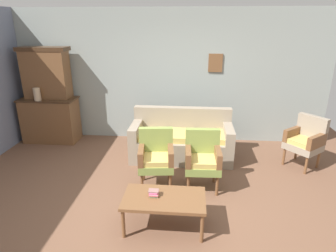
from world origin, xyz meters
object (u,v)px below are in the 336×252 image
at_px(floral_couch, 181,141).
at_px(wingback_chair_by_fireplace, 306,139).
at_px(book_stack_on_table, 154,193).
at_px(armchair_by_doorway, 156,156).
at_px(coffee_table, 164,200).
at_px(armchair_near_couch_end, 203,157).
at_px(side_cabinet, 51,120).
at_px(vase_on_cabinet, 37,94).

relative_size(floral_couch, wingback_chair_by_fireplace, 2.05).
distance_m(floral_couch, book_stack_on_table, 2.00).
xyz_separation_m(armchair_by_doorway, coffee_table, (0.22, -0.97, -0.12)).
xyz_separation_m(wingback_chair_by_fireplace, book_stack_on_table, (-2.42, -1.81, -0.04)).
bearing_deg(armchair_near_couch_end, armchair_by_doorway, -179.33).
distance_m(floral_couch, armchair_near_couch_end, 1.10).
height_order(floral_couch, book_stack_on_table, floral_couch).
bearing_deg(side_cabinet, coffee_table, -44.04).
bearing_deg(vase_on_cabinet, book_stack_on_table, -41.92).
height_order(armchair_near_couch_end, wingback_chair_by_fireplace, same).
height_order(vase_on_cabinet, armchair_near_couch_end, vase_on_cabinet).
distance_m(armchair_by_doorway, armchair_near_couch_end, 0.71).
bearing_deg(book_stack_on_table, armchair_near_couch_end, 57.23).
distance_m(armchair_near_couch_end, wingback_chair_by_fireplace, 2.00).
bearing_deg(coffee_table, armchair_near_couch_end, 63.67).
relative_size(armchair_near_couch_end, book_stack_on_table, 7.22).
xyz_separation_m(floral_couch, armchair_near_couch_end, (0.36, -1.02, 0.17)).
height_order(vase_on_cabinet, wingback_chair_by_fireplace, vase_on_cabinet).
relative_size(vase_on_cabinet, armchair_by_doorway, 0.29).
relative_size(side_cabinet, book_stack_on_table, 9.27).
xyz_separation_m(floral_couch, book_stack_on_table, (-0.26, -1.98, 0.13)).
relative_size(armchair_near_couch_end, wingback_chair_by_fireplace, 1.00).
bearing_deg(side_cabinet, armchair_by_doorway, -33.35).
xyz_separation_m(armchair_near_couch_end, book_stack_on_table, (-0.62, -0.96, -0.04)).
relative_size(vase_on_cabinet, floral_couch, 0.14).
bearing_deg(coffee_table, armchair_by_doorway, 102.80).
height_order(wingback_chair_by_fireplace, coffee_table, wingback_chair_by_fireplace).
bearing_deg(side_cabinet, floral_couch, -11.83).
bearing_deg(floral_couch, wingback_chair_by_fireplace, -4.27).
relative_size(side_cabinet, wingback_chair_by_fireplace, 1.28).
xyz_separation_m(side_cabinet, coffee_table, (2.68, -2.59, -0.09)).
distance_m(coffee_table, book_stack_on_table, 0.16).
relative_size(armchair_near_couch_end, coffee_table, 0.90).
xyz_separation_m(vase_on_cabinet, coffee_table, (2.79, -2.42, -0.68)).
relative_size(side_cabinet, armchair_by_doorway, 1.28).
relative_size(floral_couch, armchair_by_doorway, 2.05).
distance_m(side_cabinet, armchair_by_doorway, 2.94).
xyz_separation_m(armchair_by_doorway, armchair_near_couch_end, (0.71, 0.01, 0.00)).
bearing_deg(armchair_near_couch_end, coffee_table, -116.33).
bearing_deg(vase_on_cabinet, armchair_near_couch_end, -23.65).
bearing_deg(armchair_by_doorway, floral_couch, 71.36).
bearing_deg(armchair_by_doorway, book_stack_on_table, -84.56).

